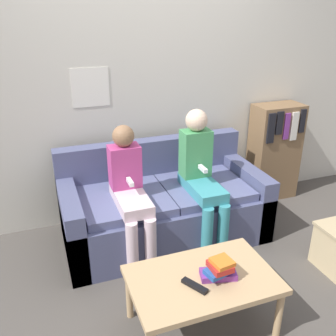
{
  "coord_description": "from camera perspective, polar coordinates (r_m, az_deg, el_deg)",
  "views": [
    {
      "loc": [
        -0.94,
        -2.17,
        1.9
      ],
      "look_at": [
        0.0,
        0.4,
        0.7
      ],
      "focal_mm": 40.0,
      "sensor_mm": 36.0,
      "label": 1
    }
  ],
  "objects": [
    {
      "name": "ground_plane",
      "position": [
        3.03,
        2.69,
        -15.22
      ],
      "size": [
        10.0,
        10.0,
        0.0
      ],
      "primitive_type": "plane",
      "color": "#4C4742"
    },
    {
      "name": "book_stack",
      "position": [
        2.32,
        7.83,
        -15.11
      ],
      "size": [
        0.23,
        0.16,
        0.13
      ],
      "color": "#7A3389",
      "rests_on": "coffee_table"
    },
    {
      "name": "person_left",
      "position": [
        2.88,
        -5.83,
        -3.24
      ],
      "size": [
        0.24,
        0.57,
        1.07
      ],
      "color": "silver",
      "rests_on": "ground_plane"
    },
    {
      "name": "bookshelf",
      "position": [
        4.03,
        15.86,
        2.43
      ],
      "size": [
        0.49,
        0.3,
        1.0
      ],
      "color": "brown",
      "rests_on": "ground_plane"
    },
    {
      "name": "coffee_table",
      "position": [
        2.38,
        5.26,
        -17.06
      ],
      "size": [
        0.88,
        0.56,
        0.39
      ],
      "color": "tan",
      "rests_on": "ground_plane"
    },
    {
      "name": "person_right",
      "position": [
        3.06,
        5.08,
        -0.77
      ],
      "size": [
        0.24,
        0.57,
        1.14
      ],
      "color": "teal",
      "rests_on": "ground_plane"
    },
    {
      "name": "couch",
      "position": [
        3.29,
        -0.81,
        -5.95
      ],
      "size": [
        1.71,
        0.84,
        0.8
      ],
      "color": "#4C5175",
      "rests_on": "ground_plane"
    },
    {
      "name": "tv_remote",
      "position": [
        2.28,
        4.07,
        -17.46
      ],
      "size": [
        0.12,
        0.17,
        0.02
      ],
      "rotation": [
        0.0,
        0.0,
        0.52
      ],
      "color": "black",
      "rests_on": "coffee_table"
    },
    {
      "name": "wall_back",
      "position": [
        3.4,
        -3.87,
        13.43
      ],
      "size": [
        8.0,
        0.06,
        2.6
      ],
      "color": "beige",
      "rests_on": "ground_plane"
    }
  ]
}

